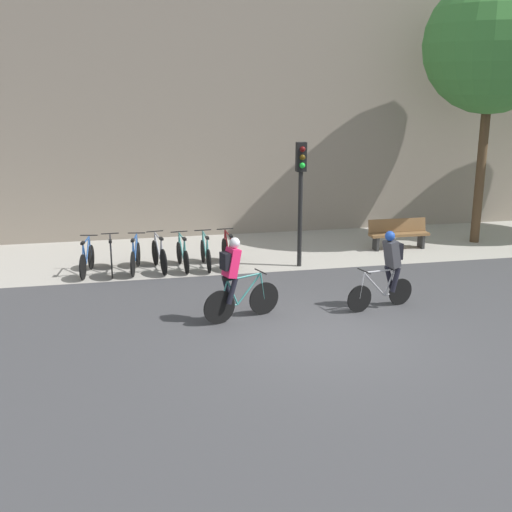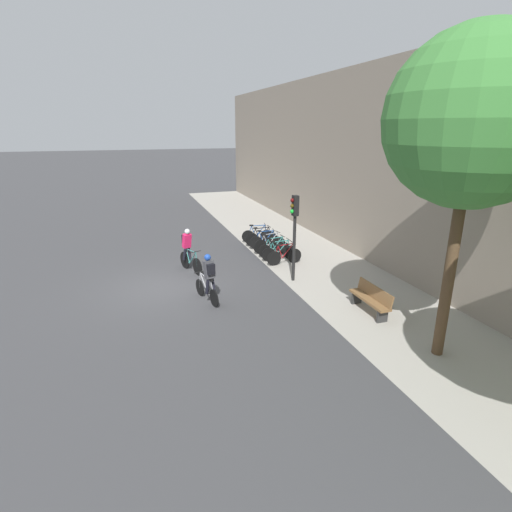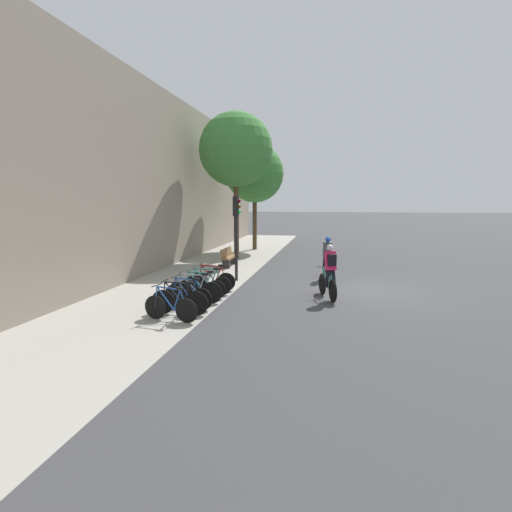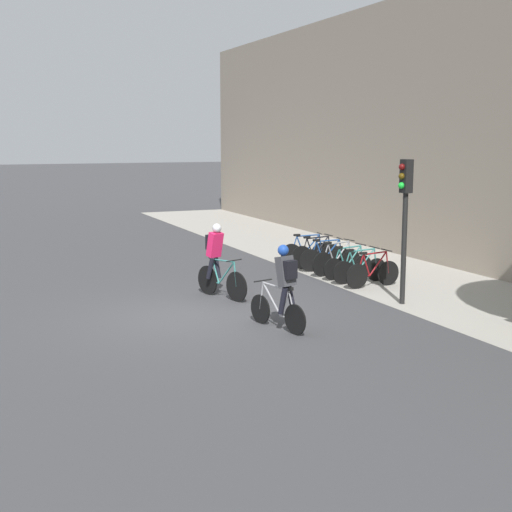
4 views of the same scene
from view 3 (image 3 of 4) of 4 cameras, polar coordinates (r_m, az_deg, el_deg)
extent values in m
plane|color=#3D3D3F|center=(14.80, 15.15, -4.80)|extent=(200.00, 200.00, 0.00)
cube|color=#A39E93|center=(15.82, -10.09, -3.82)|extent=(44.00, 4.50, 0.01)
cube|color=gray|center=(16.63, -18.81, 10.88)|extent=(44.00, 0.60, 8.33)
cylinder|color=black|center=(13.84, 9.45, -3.98)|extent=(0.69, 0.27, 0.72)
cylinder|color=black|center=(12.83, 10.91, -4.96)|extent=(0.69, 0.27, 0.72)
cylinder|color=teal|center=(13.44, 9.95, -3.13)|extent=(0.57, 0.24, 0.63)
cylinder|color=teal|center=(13.07, 10.49, -3.52)|extent=(0.27, 0.13, 0.58)
cylinder|color=teal|center=(13.28, 10.14, -2.02)|extent=(0.77, 0.31, 0.07)
cylinder|color=teal|center=(13.04, 10.60, -4.79)|extent=(0.42, 0.18, 0.05)
cylinder|color=teal|center=(12.87, 10.80, -3.67)|extent=(0.22, 0.11, 0.56)
cylinder|color=teal|center=(13.74, 9.53, -2.84)|extent=(0.13, 0.07, 0.59)
cylinder|color=black|center=(13.65, 9.62, -1.51)|extent=(0.18, 0.44, 0.03)
cube|color=black|center=(12.90, 10.70, -2.21)|extent=(0.22, 0.14, 0.06)
cube|color=#EA1E56|center=(12.94, 10.59, -0.70)|extent=(0.41, 0.41, 0.63)
sphere|color=silver|center=(12.96, 10.53, 1.15)|extent=(0.28, 0.28, 0.22)
cylinder|color=black|center=(13.03, 11.06, -3.22)|extent=(0.30, 0.19, 0.56)
cylinder|color=black|center=(12.96, 10.14, -3.26)|extent=(0.26, 0.18, 0.56)
cube|color=black|center=(12.80, 10.80, -0.57)|extent=(0.22, 0.29, 0.36)
cylinder|color=black|center=(15.87, 10.75, -2.69)|extent=(0.60, 0.18, 0.61)
cylinder|color=black|center=(16.93, 9.86, -2.00)|extent=(0.60, 0.18, 0.61)
cylinder|color=#99999E|center=(16.18, 10.46, -1.46)|extent=(0.60, 0.19, 0.62)
cylinder|color=#99999E|center=(16.58, 10.13, -1.28)|extent=(0.28, 0.11, 0.58)
cylinder|color=#99999E|center=(16.26, 10.39, -0.41)|extent=(0.81, 0.24, 0.07)
cylinder|color=#99999E|center=(16.72, 10.03, -2.16)|extent=(0.44, 0.14, 0.05)
cylinder|color=#99999E|center=(16.79, 9.96, -1.14)|extent=(0.23, 0.09, 0.56)
cylinder|color=#99999E|center=(15.86, 10.74, -1.63)|extent=(0.13, 0.07, 0.59)
cylinder|color=black|center=(15.86, 10.73, -0.43)|extent=(0.14, 0.45, 0.03)
cube|color=black|center=(16.65, 10.06, -0.12)|extent=(0.21, 0.13, 0.06)
cube|color=#3D3D42|center=(16.51, 10.17, 0.97)|extent=(0.39, 0.39, 0.63)
sphere|color=#1E47AD|center=(16.39, 10.27, 2.36)|extent=(0.27, 0.27, 0.22)
cylinder|color=black|center=(16.61, 9.71, -0.98)|extent=(0.29, 0.17, 0.56)
cylinder|color=black|center=(16.66, 10.45, -0.97)|extent=(0.26, 0.17, 0.56)
cube|color=black|center=(16.64, 10.06, 1.20)|extent=(0.20, 0.29, 0.36)
cylinder|color=black|center=(11.21, -14.19, -7.12)|extent=(0.15, 0.65, 0.65)
cylinder|color=black|center=(10.69, -9.90, -7.73)|extent=(0.15, 0.65, 0.65)
cylinder|color=#1E478C|center=(10.95, -12.82, -5.90)|extent=(0.13, 0.53, 0.62)
cylinder|color=#1E478C|center=(10.76, -11.22, -6.18)|extent=(0.08, 0.25, 0.58)
cylinder|color=#1E478C|center=(10.83, -12.40, -4.51)|extent=(0.16, 0.72, 0.07)
cylinder|color=#1E478C|center=(10.79, -10.79, -7.65)|extent=(0.10, 0.39, 0.05)
cylinder|color=#1E478C|center=(10.66, -10.34, -6.25)|extent=(0.07, 0.21, 0.56)
cylinder|color=#1E478C|center=(11.11, -14.08, -5.70)|extent=(0.05, 0.12, 0.58)
cylinder|color=black|center=(11.02, -13.97, -4.05)|extent=(0.46, 0.11, 0.03)
cube|color=black|center=(10.64, -10.78, -4.55)|extent=(0.11, 0.21, 0.06)
cylinder|color=black|center=(11.67, -13.15, -6.39)|extent=(0.05, 0.69, 0.69)
cylinder|color=black|center=(11.32, -8.51, -6.71)|extent=(0.05, 0.69, 0.69)
cylinder|color=black|center=(11.48, -11.65, -5.14)|extent=(0.05, 0.55, 0.62)
cylinder|color=black|center=(11.35, -9.92, -5.32)|extent=(0.05, 0.26, 0.58)
cylinder|color=black|center=(11.38, -11.17, -3.78)|extent=(0.05, 0.73, 0.07)
cylinder|color=black|center=(11.39, -9.46, -6.69)|extent=(0.04, 0.40, 0.05)
cylinder|color=black|center=(11.29, -8.97, -5.33)|extent=(0.04, 0.21, 0.56)
cylinder|color=black|center=(11.59, -13.02, -5.02)|extent=(0.04, 0.12, 0.58)
cylinder|color=black|center=(11.51, -12.88, -3.42)|extent=(0.46, 0.04, 0.03)
cube|color=black|center=(11.25, -9.44, -3.74)|extent=(0.08, 0.20, 0.06)
cylinder|color=black|center=(12.30, -11.69, -5.68)|extent=(0.14, 0.66, 0.66)
cylinder|color=black|center=(11.82, -7.74, -6.14)|extent=(0.14, 0.66, 0.66)
cylinder|color=#1E478C|center=(12.06, -10.41, -4.54)|extent=(0.13, 0.53, 0.62)
cylinder|color=#1E478C|center=(11.89, -8.95, -4.76)|extent=(0.08, 0.25, 0.58)
cylinder|color=#1E478C|center=(11.95, -10.02, -3.26)|extent=(0.16, 0.71, 0.07)
cylinder|color=#1E478C|center=(11.91, -8.56, -6.09)|extent=(0.09, 0.38, 0.05)
cylinder|color=#1E478C|center=(11.80, -8.14, -4.80)|extent=(0.06, 0.21, 0.56)
cylinder|color=#1E478C|center=(12.21, -11.57, -4.38)|extent=(0.05, 0.12, 0.58)
cylinder|color=black|center=(12.13, -11.46, -2.87)|extent=(0.46, 0.10, 0.03)
cube|color=black|center=(11.77, -8.54, -3.27)|extent=(0.11, 0.21, 0.06)
cylinder|color=black|center=(12.72, -11.02, -5.14)|extent=(0.15, 0.69, 0.69)
cylinder|color=black|center=(12.53, -6.43, -5.24)|extent=(0.15, 0.69, 0.69)
cylinder|color=#99999E|center=(12.59, -9.50, -3.93)|extent=(0.13, 0.56, 0.62)
cylinder|color=#99999E|center=(12.52, -7.80, -4.02)|extent=(0.08, 0.27, 0.58)
cylinder|color=#99999E|center=(12.51, -9.03, -2.67)|extent=(0.16, 0.76, 0.07)
cylinder|color=#99999E|center=(12.56, -7.36, -5.26)|extent=(0.10, 0.41, 0.05)
cylinder|color=#99999E|center=(12.49, -6.87, -4.00)|extent=(0.07, 0.22, 0.56)
cylinder|color=#99999E|center=(12.65, -10.87, -3.86)|extent=(0.05, 0.12, 0.59)
cylinder|color=black|center=(12.58, -10.73, -2.40)|extent=(0.46, 0.10, 0.03)
cube|color=black|center=(12.44, -7.31, -2.57)|extent=(0.11, 0.21, 0.06)
cylinder|color=black|center=(13.31, -9.90, -4.69)|extent=(0.10, 0.62, 0.62)
cylinder|color=black|center=(13.09, -5.69, -4.83)|extent=(0.10, 0.62, 0.62)
cylinder|color=teal|center=(13.17, -8.51, -3.54)|extent=(0.10, 0.55, 0.62)
cylinder|color=teal|center=(13.09, -6.94, -3.65)|extent=(0.07, 0.26, 0.58)
cylinder|color=teal|center=(13.09, -8.07, -2.34)|extent=(0.12, 0.74, 0.07)
cylinder|color=teal|center=(13.13, -6.54, -4.83)|extent=(0.07, 0.40, 0.05)
cylinder|color=teal|center=(13.05, -6.09, -3.64)|extent=(0.05, 0.21, 0.56)
cylinder|color=teal|center=(13.24, -9.77, -3.47)|extent=(0.05, 0.12, 0.58)
cylinder|color=black|center=(13.17, -9.63, -2.07)|extent=(0.46, 0.08, 0.03)
cube|color=black|center=(13.01, -6.50, -2.27)|extent=(0.10, 0.21, 0.06)
cylinder|color=black|center=(13.92, -9.04, -4.09)|extent=(0.05, 0.63, 0.63)
cylinder|color=black|center=(13.63, -4.85, -4.28)|extent=(0.05, 0.63, 0.63)
cylinder|color=teal|center=(13.76, -7.66, -3.01)|extent=(0.06, 0.58, 0.62)
cylinder|color=teal|center=(13.65, -6.10, -3.13)|extent=(0.05, 0.27, 0.58)
cylinder|color=teal|center=(13.68, -7.22, -1.86)|extent=(0.06, 0.78, 0.07)
cylinder|color=teal|center=(13.68, -5.70, -4.27)|extent=(0.04, 0.42, 0.05)
cylinder|color=teal|center=(13.60, -5.25, -3.13)|extent=(0.04, 0.22, 0.56)
cylinder|color=teal|center=(13.85, -8.90, -2.92)|extent=(0.04, 0.12, 0.59)
cylinder|color=black|center=(13.78, -8.77, -1.58)|extent=(0.46, 0.04, 0.03)
cube|color=black|center=(13.57, -5.65, -1.81)|extent=(0.09, 0.20, 0.06)
cylinder|color=black|center=(14.47, -8.09, -3.56)|extent=(0.07, 0.66, 0.65)
cylinder|color=black|center=(14.23, -4.27, -3.70)|extent=(0.07, 0.66, 0.65)
cylinder|color=maroon|center=(14.33, -6.83, -2.51)|extent=(0.07, 0.54, 0.62)
cylinder|color=maroon|center=(14.24, -5.41, -2.61)|extent=(0.05, 0.26, 0.58)
cylinder|color=maroon|center=(14.25, -6.42, -1.40)|extent=(0.08, 0.73, 0.07)
cylinder|color=maroon|center=(14.28, -5.05, -3.71)|extent=(0.05, 0.40, 0.05)
cylinder|color=maroon|center=(14.20, -4.63, -2.60)|extent=(0.04, 0.21, 0.56)
cylinder|color=maroon|center=(14.41, -7.97, -2.44)|extent=(0.04, 0.12, 0.58)
cylinder|color=black|center=(14.34, -7.84, -1.15)|extent=(0.46, 0.05, 0.03)
cube|color=black|center=(14.16, -5.00, -1.34)|extent=(0.09, 0.20, 0.06)
cylinder|color=black|center=(15.84, -2.86, 2.42)|extent=(0.12, 0.12, 3.35)
cube|color=black|center=(15.77, -2.89, 7.11)|extent=(0.26, 0.20, 0.76)
sphere|color=#590C0C|center=(15.74, -2.44, 7.87)|extent=(0.15, 0.15, 0.15)
sphere|color=#4C380A|center=(15.74, -2.44, 7.11)|extent=(0.15, 0.15, 0.15)
sphere|color=green|center=(15.74, -2.43, 6.35)|extent=(0.15, 0.15, 0.15)
cube|color=brown|center=(19.56, -3.75, -0.14)|extent=(1.82, 0.40, 0.08)
cube|color=brown|center=(19.58, -4.26, 0.57)|extent=(1.82, 0.12, 0.40)
cube|color=#2D2D2D|center=(18.90, -4.31, -1.12)|extent=(0.08, 0.36, 0.45)
cube|color=#2D2D2D|center=(20.29, -3.21, -0.49)|extent=(0.08, 0.36, 0.45)
cylinder|color=#4C3823|center=(22.09, -2.83, 5.62)|extent=(0.28, 0.28, 4.61)
sphere|color=#3D7F38|center=(22.24, -2.90, 14.94)|extent=(3.99, 3.99, 3.99)
cylinder|color=#4C3823|center=(26.19, -0.19, 5.01)|extent=(0.28, 0.28, 3.71)
sphere|color=#3D7F38|center=(26.22, -0.19, 11.73)|extent=(3.75, 3.75, 3.75)
camera|label=1|loc=(16.46, 61.30, 9.78)|focal=45.00mm
camera|label=2|loc=(28.94, 15.89, 12.70)|focal=28.00mm
camera|label=4|loc=(29.40, 22.73, 8.50)|focal=50.00mm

